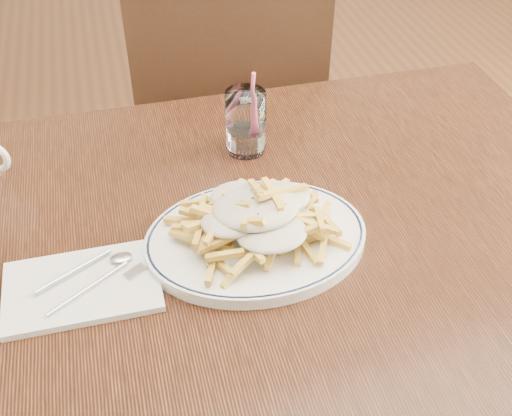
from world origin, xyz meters
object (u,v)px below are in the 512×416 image
object	(u,v)px
loaded_fries	(256,214)
fries_plate	(256,238)
water_glass	(246,126)
chair_far	(231,117)
table	(249,263)

from	to	relation	value
loaded_fries	fries_plate	bearing A→B (deg)	21.56
loaded_fries	water_glass	distance (m)	0.25
chair_far	water_glass	xyz separation A→B (m)	(-0.07, -0.45, 0.26)
fries_plate	water_glass	world-z (taller)	water_glass
water_glass	fries_plate	bearing A→B (deg)	-100.14
chair_far	table	bearing A→B (deg)	-99.74
chair_far	water_glass	world-z (taller)	chair_far
chair_far	water_glass	distance (m)	0.53
fries_plate	loaded_fries	distance (m)	0.05
fries_plate	loaded_fries	bearing A→B (deg)	-158.44
chair_far	fries_plate	size ratio (longest dim) A/B	2.35
loaded_fries	water_glass	world-z (taller)	water_glass
table	chair_far	bearing A→B (deg)	80.26
table	water_glass	world-z (taller)	water_glass
fries_plate	water_glass	bearing A→B (deg)	79.86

